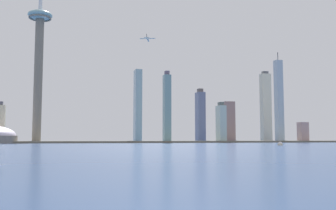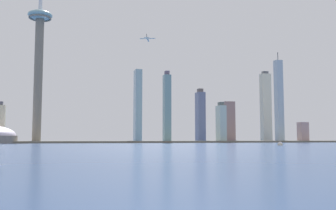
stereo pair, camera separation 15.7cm
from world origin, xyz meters
The scene contains 12 objects.
waterfront_pier centered at (0.00, 494.62, 1.78)m, with size 765.74×51.68×3.57m, color #746C59.
observation_tower centered at (-235.12, 513.93, 172.03)m, with size 43.68×43.68×353.00m.
skyscraper_0 centered at (313.68, 508.30, 21.73)m, with size 19.51×16.45×43.46m.
skyscraper_1 centered at (112.66, 490.74, 37.98)m, with size 13.94×22.56×80.34m.
skyscraper_2 centered at (263.25, 519.46, 89.87)m, with size 14.96×14.46×197.61m.
skyscraper_4 centered at (278.92, 600.86, 82.90)m, with size 22.82×16.34×169.67m.
skyscraper_5 centered at (7.14, 513.32, 68.46)m, with size 13.55×15.95×141.96m.
skyscraper_6 centered at (-36.99, 584.78, 77.16)m, with size 13.93×25.08×154.32m.
skyscraper_7 centered at (151.57, 537.32, 43.33)m, with size 22.11×18.25×86.65m.
skyscraper_8 centered at (101.22, 575.24, 56.31)m, with size 16.71×22.37×117.55m.
boat_2 centered at (51.48, 188.45, 1.49)m, with size 10.13×10.23×7.95m.
airplane centered at (-54.20, 420.31, 178.37)m, with size 26.29×24.78×7.66m.
Camera 1 is at (-197.71, -200.52, 7.89)m, focal length 40.43 mm.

